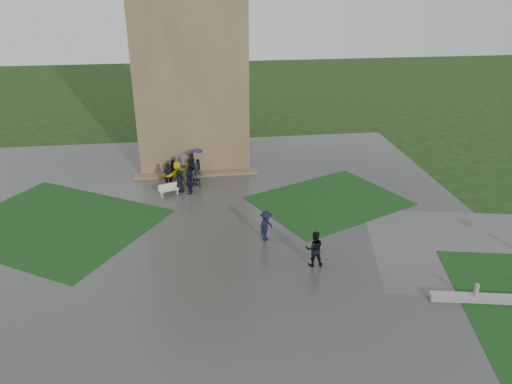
{
  "coord_description": "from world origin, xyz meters",
  "views": [
    {
      "loc": [
        -0.11,
        -23.6,
        13.88
      ],
      "look_at": [
        3.61,
        4.45,
        1.2
      ],
      "focal_mm": 35.0,
      "sensor_mm": 36.0,
      "label": 1
    }
  ],
  "objects": [
    {
      "name": "lawn_inset_left",
      "position": [
        -8.5,
        4.0,
        0.03
      ],
      "size": [
        14.1,
        13.46,
        0.01
      ],
      "primitive_type": "cube",
      "rotation": [
        0.0,
        0.0,
        -0.56
      ],
      "color": "#123513",
      "rests_on": "plaza"
    },
    {
      "name": "visitor_cluster",
      "position": [
        -0.64,
        8.78,
        1.08
      ],
      "size": [
        2.82,
        4.1,
        2.65
      ],
      "color": "black",
      "rests_on": "plaza"
    },
    {
      "name": "pedestrian_mid",
      "position": [
        3.65,
        0.48,
        0.91
      ],
      "size": [
        1.18,
        1.27,
        1.78
      ],
      "primitive_type": "imported",
      "rotation": [
        0.0,
        0.0,
        0.9
      ],
      "color": "black",
      "rests_on": "plaza"
    },
    {
      "name": "lawn_inset_right",
      "position": [
        8.5,
        5.0,
        0.03
      ],
      "size": [
        11.12,
        10.15,
        0.01
      ],
      "primitive_type": "cube",
      "rotation": [
        0.0,
        0.0,
        0.44
      ],
      "color": "#123513",
      "rests_on": "plaza"
    },
    {
      "name": "bench",
      "position": [
        -1.9,
        7.37,
        0.42
      ],
      "size": [
        1.4,
        0.88,
        0.78
      ],
      "rotation": [
        0.0,
        0.0,
        0.38
      ],
      "color": "beige",
      "rests_on": "plaza"
    },
    {
      "name": "ground",
      "position": [
        0.0,
        0.0,
        0.0
      ],
      "size": [
        120.0,
        120.0,
        0.0
      ],
      "primitive_type": "plane",
      "color": "black"
    },
    {
      "name": "plaza",
      "position": [
        0.0,
        2.0,
        0.01
      ],
      "size": [
        34.0,
        34.0,
        0.02
      ],
      "primitive_type": "cube",
      "color": "#373734",
      "rests_on": "ground"
    },
    {
      "name": "tower",
      "position": [
        0.0,
        15.0,
        9.0
      ],
      "size": [
        8.0,
        8.0,
        18.0
      ],
      "primitive_type": "cube",
      "color": "brown",
      "rests_on": "ground"
    },
    {
      "name": "pedestrian_near",
      "position": [
        5.67,
        -2.39,
        0.98
      ],
      "size": [
        0.96,
        0.59,
        1.92
      ],
      "primitive_type": "imported",
      "rotation": [
        0.0,
        0.0,
        3.08
      ],
      "color": "black",
      "rests_on": "plaza"
    },
    {
      "name": "tower_plinth",
      "position": [
        0.0,
        10.6,
        0.13
      ],
      "size": [
        9.0,
        0.8,
        0.22
      ],
      "primitive_type": "cube",
      "color": "brown",
      "rests_on": "plaza"
    }
  ]
}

